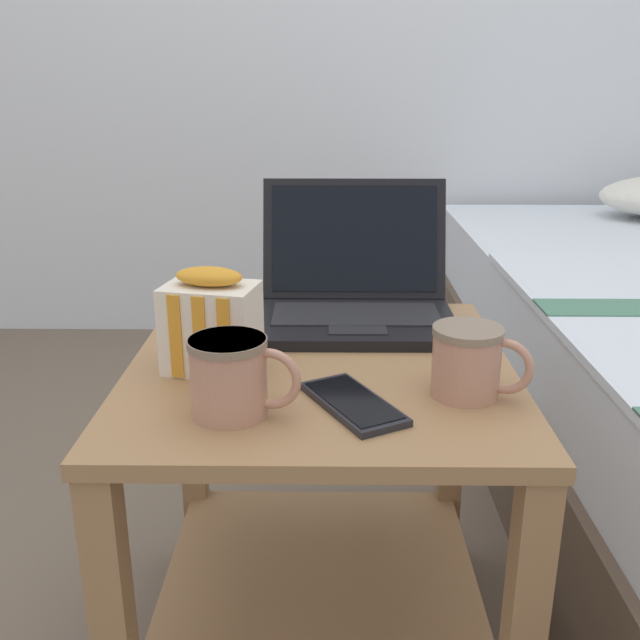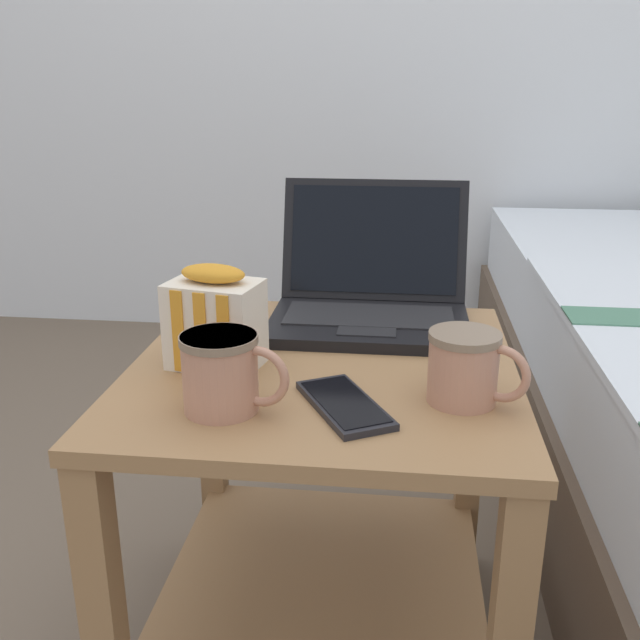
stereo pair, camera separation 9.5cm
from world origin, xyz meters
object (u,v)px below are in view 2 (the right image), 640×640
at_px(laptop, 370,295).
at_px(snack_bag, 215,320).
at_px(cell_phone, 344,405).
at_px(mug_front_right, 222,369).
at_px(mug_front_left, 466,364).

relative_size(laptop, snack_bag, 2.18).
bearing_deg(snack_bag, cell_phone, -31.92).
distance_m(mug_front_right, snack_bag, 0.15).
bearing_deg(cell_phone, snack_bag, 148.08).
bearing_deg(mug_front_left, snack_bag, 166.37).
distance_m(snack_bag, cell_phone, 0.23).
relative_size(mug_front_left, mug_front_right, 0.91).
bearing_deg(cell_phone, laptop, 87.56).
xyz_separation_m(laptop, cell_phone, (-0.01, -0.34, -0.04)).
xyz_separation_m(laptop, snack_bag, (-0.21, -0.22, 0.02)).
distance_m(laptop, mug_front_right, 0.39).
bearing_deg(mug_front_left, cell_phone, -165.86).
xyz_separation_m(laptop, mug_front_right, (-0.16, -0.36, 0.01)).
xyz_separation_m(mug_front_left, cell_phone, (-0.15, -0.04, -0.05)).
relative_size(laptop, cell_phone, 1.85).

